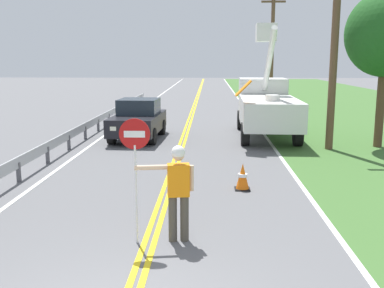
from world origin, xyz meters
The scene contains 12 objects.
centerline_yellow_left centered at (-0.09, 20.00, 0.01)m, with size 0.11×110.00×0.01m, color yellow.
centerline_yellow_right centered at (0.09, 20.00, 0.01)m, with size 0.11×110.00×0.01m, color yellow.
edge_line_right centered at (3.60, 20.00, 0.01)m, with size 0.12×110.00×0.01m, color silver.
edge_line_left centered at (-3.60, 20.00, 0.01)m, with size 0.12×110.00×0.01m, color silver.
flagger_worker centered at (0.53, 2.89, 1.05)m, with size 1.08×0.30×1.83m.
stop_sign_paddle centered at (-0.23, 2.78, 1.71)m, with size 0.56×0.04×2.33m.
utility_bucket_truck centered at (3.61, 15.12, 1.40)m, with size 2.81×6.86×4.96m.
oncoming_sedan_nearest centered at (-1.94, 13.95, 0.83)m, with size 2.07×4.18×1.70m.
utility_pole_near centered at (5.65, 11.96, 4.05)m, with size 1.80×0.28×7.73m.
utility_pole_mid centered at (5.80, 30.05, 4.28)m, with size 1.80×0.28×8.19m.
traffic_cone_lead centered at (1.98, 6.36, 0.34)m, with size 0.40×0.40×0.70m.
guardrail_left_shoulder centered at (-4.20, 14.89, 0.52)m, with size 0.10×32.00×0.71m.
Camera 1 is at (1.10, -5.14, 3.36)m, focal length 42.38 mm.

